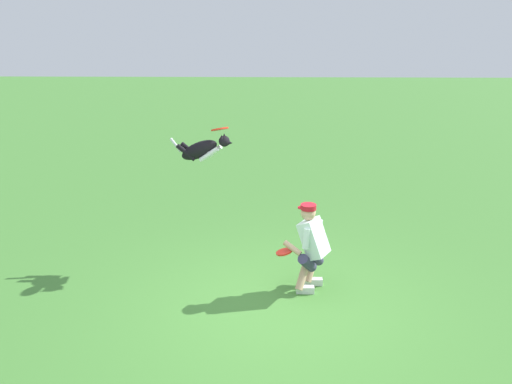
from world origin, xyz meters
TOP-DOWN VIEW (x-y plane):
  - ground_plane at (0.00, 0.00)m, footprint 60.00×60.00m
  - person at (-0.49, -0.61)m, footprint 0.71×0.63m
  - dog at (1.15, -1.65)m, footprint 1.03×0.43m
  - frisbee_flying at (0.86, -1.56)m, footprint 0.28×0.29m
  - frisbee_held at (-0.11, -0.56)m, footprint 0.30×0.30m

SIDE VIEW (x-z plane):
  - ground_plane at x=0.00m, z-range 0.00..0.00m
  - frisbee_held at x=-0.11m, z-range 0.56..0.66m
  - person at x=-0.49m, z-range 0.05..1.34m
  - dog at x=1.15m, z-range 1.56..2.09m
  - frisbee_flying at x=0.86m, z-range 2.10..2.23m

